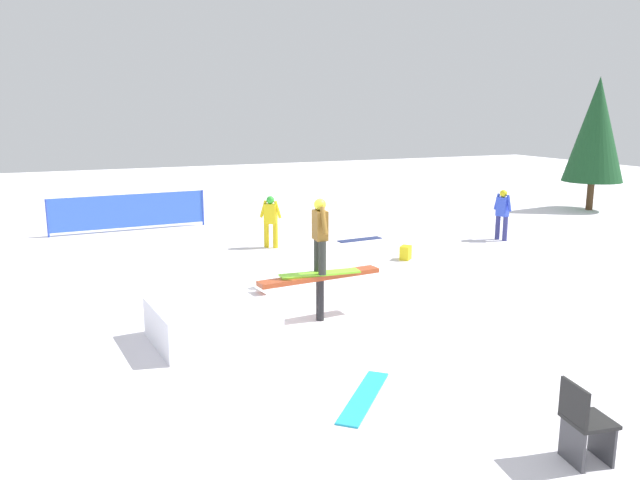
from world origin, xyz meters
The scene contains 12 objects.
ground_plane centered at (0.00, 0.00, 0.00)m, with size 60.00×60.00×0.00m, color white.
rail_feature centered at (0.00, 0.00, 0.69)m, with size 2.26×0.48×0.82m.
snow_kicker_ramp centered at (-1.93, -0.18, 0.32)m, with size 1.80×1.50×0.64m, color white.
main_rider_on_rail centered at (0.00, 0.00, 1.45)m, with size 1.42×0.66×1.31m.
bystander_blue centered at (7.30, 4.15, 0.79)m, with size 0.27×0.58×1.41m.
bystander_yellow centered at (1.11, 5.79, 0.77)m, with size 0.52×0.45×1.37m.
loose_snowboard_navy centered at (3.70, 5.72, 0.01)m, with size 1.30×0.28×0.02m, color navy.
loose_snowboard_cyan centered at (-0.67, -2.94, 0.01)m, with size 1.56×0.28×0.02m, color #21B1CE.
folding_chair centered at (0.73, -5.14, 0.41)m, with size 0.51×0.51×0.88m.
backpack_on_snow centered at (3.67, 3.23, 0.17)m, with size 0.30×0.22×0.34m, color yellow.
safety_fence centered at (-2.02, 9.65, 0.60)m, with size 4.55×0.23×1.10m.
pine_tree_near centered at (13.72, 7.13, 2.86)m, with size 2.07×2.07×4.70m.
Camera 1 is at (-4.10, -9.43, 3.60)m, focal length 35.00 mm.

